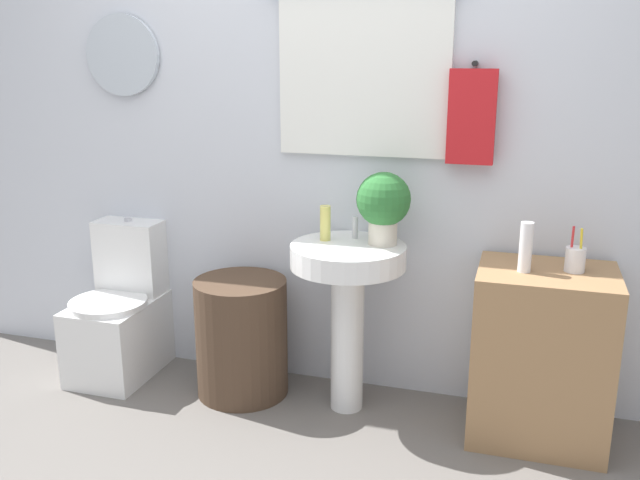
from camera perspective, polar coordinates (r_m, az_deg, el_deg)
name	(u,v)px	position (r m, az deg, el deg)	size (l,w,h in m)	color
back_wall	(326,117)	(3.27, 0.47, 10.07)	(4.40, 0.18, 2.60)	silver
toilet	(121,317)	(3.69, -16.09, -6.10)	(0.38, 0.51, 0.79)	white
laundry_hamper	(242,337)	(3.36, -6.48, -7.95)	(0.44, 0.44, 0.57)	#4C3828
pedestal_sink	(348,287)	(3.09, 2.30, -3.90)	(0.51, 0.51, 0.79)	white
faucet	(355,228)	(3.13, 2.91, 1.03)	(0.03, 0.03, 0.10)	silver
wooden_cabinet	(541,355)	(3.09, 17.75, -9.03)	(0.56, 0.44, 0.75)	#9E754C
soap_bottle	(325,223)	(3.09, 0.44, 1.41)	(0.05, 0.05, 0.16)	#DBD166
potted_plant	(383,203)	(3.01, 5.25, 3.05)	(0.24, 0.24, 0.32)	beige
lotion_bottle	(526,247)	(2.89, 16.59, -0.57)	(0.05, 0.05, 0.20)	white
toothbrush_cup	(575,259)	(2.97, 20.29, -1.48)	(0.08, 0.08, 0.19)	silver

